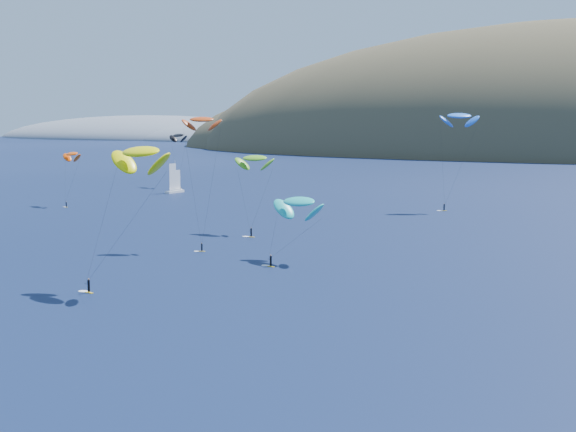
# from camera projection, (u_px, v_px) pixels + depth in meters

# --- Properties ---
(headland) EXTENTS (460.00, 250.00, 60.00)m
(headland) POSITION_uv_depth(u_px,v_px,m) (168.00, 141.00, 932.03)
(headland) COLOR slate
(headland) RESTS_ON ground
(sailboat) EXTENTS (9.27, 7.97, 11.32)m
(sailboat) POSITION_uv_depth(u_px,v_px,m) (175.00, 190.00, 271.42)
(sailboat) COLOR white
(sailboat) RESTS_ON ground
(kitesurfer_1) EXTENTS (8.33, 8.54, 17.13)m
(kitesurfer_1) POSITION_uv_depth(u_px,v_px,m) (72.00, 154.00, 232.25)
(kitesurfer_1) COLOR gold
(kitesurfer_1) RESTS_ON ground
(kitesurfer_2) EXTENTS (12.29, 10.59, 23.83)m
(kitesurfer_2) POSITION_uv_depth(u_px,v_px,m) (141.00, 152.00, 119.24)
(kitesurfer_2) COLOR gold
(kitesurfer_2) RESTS_ON ground
(kitesurfer_3) EXTENTS (9.04, 10.49, 19.09)m
(kitesurfer_3) POSITION_uv_depth(u_px,v_px,m) (255.00, 158.00, 179.02)
(kitesurfer_3) COLOR gold
(kitesurfer_3) RESTS_ON ground
(kitesurfer_4) EXTENTS (11.30, 9.03, 28.86)m
(kitesurfer_4) POSITION_uv_depth(u_px,v_px,m) (459.00, 116.00, 218.58)
(kitesurfer_4) COLOR gold
(kitesurfer_4) RESTS_ON ground
(kitesurfer_5) EXTENTS (12.10, 12.75, 13.76)m
(kitesurfer_5) POSITION_uv_depth(u_px,v_px,m) (299.00, 202.00, 143.93)
(kitesurfer_5) COLOR gold
(kitesurfer_5) RESTS_ON ground
(kitesurfer_9) EXTENTS (8.06, 8.59, 27.34)m
(kitesurfer_9) POSITION_uv_depth(u_px,v_px,m) (202.00, 120.00, 156.84)
(kitesurfer_9) COLOR gold
(kitesurfer_9) RESTS_ON ground
(kitesurfer_12) EXTENTS (9.18, 6.51, 21.19)m
(kitesurfer_12) POSITION_uv_depth(u_px,v_px,m) (178.00, 135.00, 293.46)
(kitesurfer_12) COLOR gold
(kitesurfer_12) RESTS_ON ground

